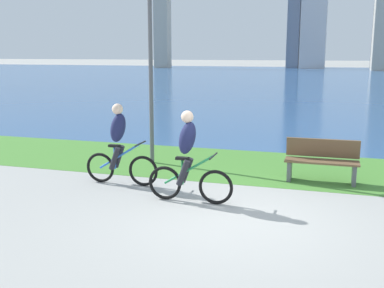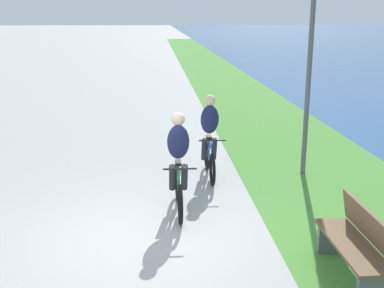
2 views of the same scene
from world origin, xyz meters
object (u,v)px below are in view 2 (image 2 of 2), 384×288
(cyclist_trailing, at_px, (210,137))
(cyclist_lead, at_px, (178,163))
(bench_near_path, at_px, (357,245))
(lamppost_tall, at_px, (311,35))

(cyclist_trailing, bearing_deg, cyclist_lead, -22.57)
(cyclist_lead, bearing_deg, bench_near_path, 42.17)
(cyclist_lead, height_order, cyclist_trailing, cyclist_lead)
(cyclist_lead, distance_m, cyclist_trailing, 1.83)
(lamppost_tall, bearing_deg, cyclist_lead, -56.58)
(cyclist_trailing, xyz_separation_m, bench_near_path, (3.98, 1.37, -0.38))
(cyclist_trailing, height_order, bench_near_path, cyclist_trailing)
(cyclist_lead, relative_size, cyclist_trailing, 1.00)
(cyclist_trailing, bearing_deg, lamppost_tall, 91.85)
(cyclist_lead, xyz_separation_m, lamppost_tall, (-1.75, 2.66, 1.96))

